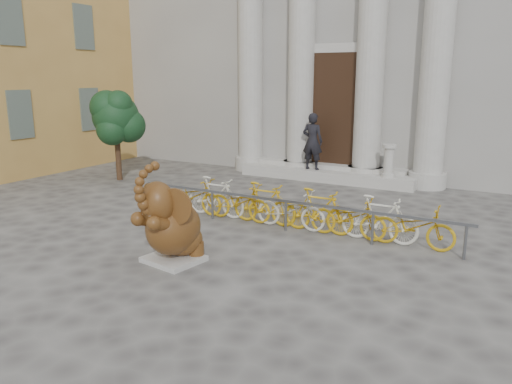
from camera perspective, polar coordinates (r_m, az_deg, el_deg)
The scene contains 8 objects.
ground at distance 9.32m, azimuth -13.38°, elevation -8.98°, with size 80.00×80.00×0.00m, color #474442.
classical_building at distance 22.20m, azimuth 14.05°, elevation 19.33°, with size 22.00×10.70×12.00m.
entrance_steps at distance 17.11m, azimuth 8.11°, elevation 1.99°, with size 6.00×1.20×0.36m, color #A8A59E.
elephant_statue at distance 9.48m, azimuth -9.67°, elevation -3.83°, with size 1.30×1.52×1.97m.
bike_rack at distance 11.52m, azimuth 3.98°, elevation -1.73°, with size 8.00×0.53×1.00m.
tree at distance 17.29m, azimuth -15.70°, elevation 8.16°, with size 1.73×1.58×3.00m.
pedestrian at distance 16.87m, azimuth 6.47°, elevation 5.77°, with size 0.69×0.46×1.90m, color black.
balustrade_post at distance 16.09m, azimuth 14.92°, elevation 3.33°, with size 0.42×0.42×1.02m.
Camera 1 is at (5.92, -6.32, 3.46)m, focal length 35.00 mm.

